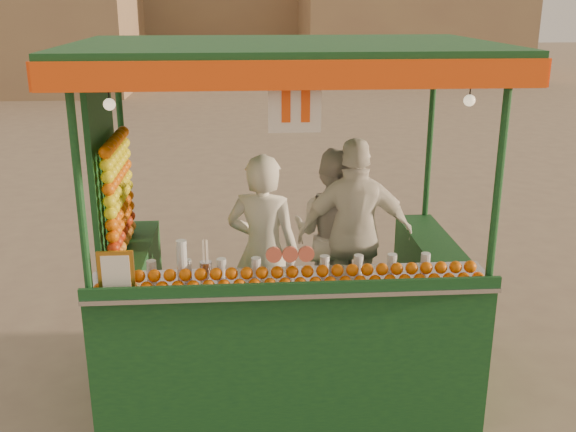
{
  "coord_description": "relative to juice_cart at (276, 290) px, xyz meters",
  "views": [
    {
      "loc": [
        -0.25,
        -5.0,
        3.14
      ],
      "look_at": [
        0.1,
        -0.1,
        1.53
      ],
      "focal_mm": 41.3,
      "sensor_mm": 36.0,
      "label": 1
    }
  ],
  "objects": [
    {
      "name": "ground",
      "position": [
        -0.0,
        0.15,
        -0.92
      ],
      "size": [
        90.0,
        90.0,
        0.0
      ],
      "primitive_type": "plane",
      "color": "#726051",
      "rests_on": "ground"
    },
    {
      "name": "building_right",
      "position": [
        7.0,
        24.15,
        1.58
      ],
      "size": [
        9.0,
        6.0,
        5.0
      ],
      "primitive_type": "cube",
      "color": "#937953",
      "rests_on": "ground"
    },
    {
      "name": "juice_cart",
      "position": [
        0.0,
        0.0,
        0.0
      ],
      "size": [
        3.13,
        2.03,
        2.84
      ],
      "color": "#103D1E",
      "rests_on": "ground"
    },
    {
      "name": "vendor_left",
      "position": [
        -0.09,
        0.23,
        0.24
      ],
      "size": [
        0.69,
        0.56,
        1.66
      ],
      "rotation": [
        0.0,
        0.0,
        2.84
      ],
      "color": "silver",
      "rests_on": "ground"
    },
    {
      "name": "vendor_middle",
      "position": [
        0.55,
        0.74,
        0.2
      ],
      "size": [
        0.96,
        0.89,
        1.58
      ],
      "rotation": [
        0.0,
        0.0,
        2.65
      ],
      "color": "beige",
      "rests_on": "ground"
    },
    {
      "name": "vendor_right",
      "position": [
        0.72,
        0.51,
        0.27
      ],
      "size": [
        1.02,
        0.46,
        1.71
      ],
      "rotation": [
        0.0,
        0.0,
        3.1
      ],
      "color": "white",
      "rests_on": "ground"
    }
  ]
}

